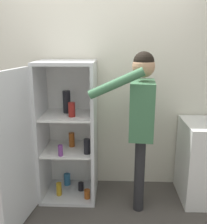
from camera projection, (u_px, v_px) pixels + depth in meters
The scene contains 3 objects.
wall_back at pixel (98, 86), 3.21m from camera, with size 7.00×0.06×2.55m.
refrigerator at pixel (59, 135), 2.94m from camera, with size 0.79×1.20×1.61m.
person at pixel (141, 112), 2.73m from camera, with size 0.69×0.57×1.72m.
Camera 1 is at (0.20, -2.20, 1.81)m, focal length 42.00 mm.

